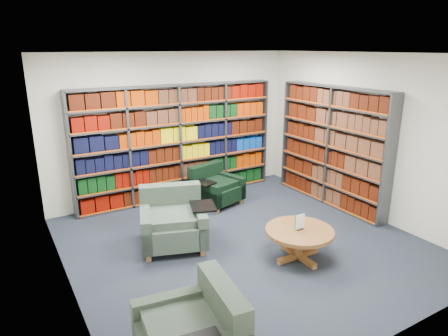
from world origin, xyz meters
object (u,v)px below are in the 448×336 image
coffee_table (299,235)px  chair_green_right (214,188)px  chair_teal_front (198,336)px  chair_teal_left (173,222)px

coffee_table → chair_green_right: bearing=89.6°
chair_teal_front → chair_green_right: bearing=58.7°
chair_teal_left → chair_teal_front: size_ratio=1.12×
chair_teal_left → chair_green_right: bearing=40.0°
chair_green_right → coffee_table: 2.48m
chair_teal_front → coffee_table: size_ratio=1.16×
chair_teal_left → coffee_table: chair_teal_left is taller
chair_teal_left → chair_teal_front: 2.52m
chair_green_right → chair_teal_front: bearing=-121.3°
chair_green_right → chair_teal_front: 4.13m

